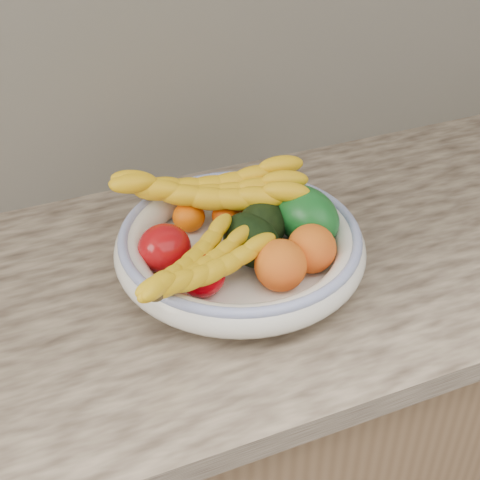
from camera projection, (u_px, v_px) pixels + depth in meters
The scene contains 14 objects.
kitchen_counter at pixel (235, 433), 1.34m from camera, with size 2.44×0.66×1.40m.
fruit_bowl at pixel (240, 246), 1.04m from camera, with size 0.39×0.39×0.08m.
clementine_back_left at pixel (189, 217), 1.09m from camera, with size 0.05×0.05×0.05m, color #FE6905.
clementine_back_right at pixel (231, 206), 1.12m from camera, with size 0.05×0.05×0.05m, color #E05104.
clementine_back_mid at pixel (227, 215), 1.10m from camera, with size 0.05×0.05×0.05m, color #DE4B04.
tomato_left at pixel (165, 248), 1.01m from camera, with size 0.08×0.08×0.07m, color #AA0B0E.
tomato_near_left at pixel (202, 275), 0.96m from camera, with size 0.07×0.07×0.06m, color #B8000A.
avocado_center at pixel (251, 240), 1.02m from camera, with size 0.08×0.11×0.08m, color black.
avocado_right at pixel (262, 225), 1.06m from camera, with size 0.08×0.11×0.08m, color black.
green_mango at pixel (305, 215), 1.06m from camera, with size 0.08×0.13×0.09m, color #0F5119.
peach_front at pixel (281, 265), 0.97m from camera, with size 0.08×0.08×0.08m, color orange.
peach_right at pixel (311, 249), 1.00m from camera, with size 0.08×0.08×0.08m, color orange.
banana_bunch_back at pixel (209, 195), 1.08m from camera, with size 0.34×0.12×0.09m, color yellow, non-canonical shape.
banana_bunch_front at pixel (201, 270), 0.94m from camera, with size 0.25×0.10×0.07m, color yellow, non-canonical shape.
Camera 1 is at (-0.32, 0.89, 1.57)m, focal length 50.00 mm.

